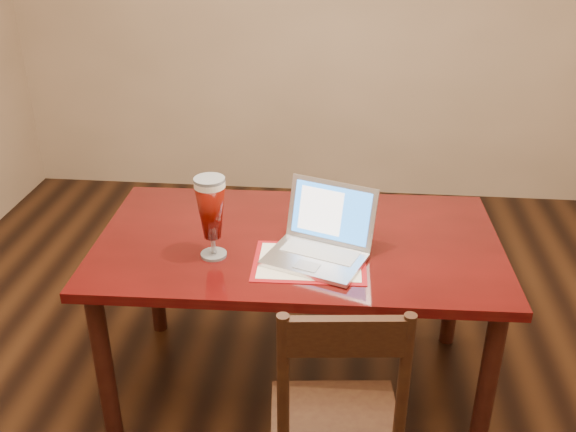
# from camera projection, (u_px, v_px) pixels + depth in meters

# --- Properties ---
(dining_table) EXTENTS (1.66, 0.97, 1.10)m
(dining_table) POSITION_uv_depth(u_px,v_px,m) (296.00, 256.00, 2.64)
(dining_table) COLOR #480A09
(dining_table) RESTS_ON ground
(dining_chair) EXTENTS (0.47, 0.45, 1.01)m
(dining_chair) POSITION_uv_depth(u_px,v_px,m) (337.00, 427.00, 2.09)
(dining_chair) COLOR black
(dining_chair) RESTS_ON ground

